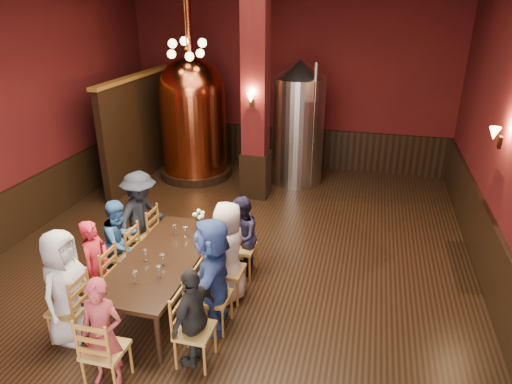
% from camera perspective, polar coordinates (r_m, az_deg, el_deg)
% --- Properties ---
extents(room, '(10.00, 10.02, 4.50)m').
position_cam_1_polar(room, '(6.86, -3.46, 7.70)').
color(room, black).
rests_on(room, ground).
extents(wainscot_right, '(0.08, 9.90, 1.00)m').
position_cam_1_polar(wainscot_right, '(7.49, 27.56, -8.26)').
color(wainscot_right, black).
rests_on(wainscot_right, ground).
extents(wainscot_back, '(7.90, 0.08, 1.00)m').
position_cam_1_polar(wainscot_back, '(11.98, 3.93, 5.72)').
color(wainscot_back, black).
rests_on(wainscot_back, ground).
extents(wainscot_left, '(0.08, 9.90, 1.00)m').
position_cam_1_polar(wainscot_left, '(9.39, -26.91, -1.88)').
color(wainscot_left, black).
rests_on(wainscot_left, ground).
extents(column, '(0.58, 0.58, 4.50)m').
position_cam_1_polar(column, '(9.56, -0.05, 12.14)').
color(column, '#4B1010').
rests_on(column, ground).
extents(partition, '(0.22, 3.50, 2.40)m').
position_cam_1_polar(partition, '(11.21, -14.17, 7.58)').
color(partition, black).
rests_on(partition, ground).
extents(pendant_cluster, '(0.90, 0.90, 1.70)m').
position_cam_1_polar(pendant_cluster, '(10.00, -8.65, 17.31)').
color(pendant_cluster, '#A57226').
rests_on(pendant_cluster, room).
extents(sconce_wall, '(0.20, 0.20, 0.36)m').
position_cam_1_polar(sconce_wall, '(7.57, 28.29, 6.06)').
color(sconce_wall, black).
rests_on(sconce_wall, room).
extents(sconce_column, '(0.20, 0.20, 0.36)m').
position_cam_1_polar(sconce_column, '(9.29, -0.52, 11.50)').
color(sconce_column, black).
rests_on(sconce_column, column).
extents(dining_table, '(1.00, 2.40, 0.75)m').
position_cam_1_polar(dining_table, '(6.57, -11.51, -8.37)').
color(dining_table, black).
rests_on(dining_table, ground).
extents(chair_0, '(0.46, 0.46, 0.92)m').
position_cam_1_polar(chair_0, '(6.40, -22.35, -13.22)').
color(chair_0, '#965E26').
rests_on(chair_0, ground).
extents(person_0, '(0.51, 0.77, 1.54)m').
position_cam_1_polar(person_0, '(6.23, -22.79, -10.89)').
color(person_0, silver).
rests_on(person_0, ground).
extents(chair_1, '(0.46, 0.46, 0.92)m').
position_cam_1_polar(chair_1, '(6.84, -19.11, -10.19)').
color(chair_1, '#965E26').
rests_on(chair_1, ground).
extents(person_1, '(0.33, 0.50, 1.35)m').
position_cam_1_polar(person_1, '(6.72, -19.35, -8.64)').
color(person_1, '#AC1D2B').
rests_on(person_1, ground).
extents(chair_2, '(0.46, 0.46, 0.92)m').
position_cam_1_polar(chair_2, '(7.30, -16.36, -7.54)').
color(chair_2, '#965E26').
rests_on(chair_2, ground).
extents(person_2, '(0.45, 0.71, 1.36)m').
position_cam_1_polar(person_2, '(7.19, -16.55, -6.03)').
color(person_2, '#2B558F').
rests_on(person_2, ground).
extents(chair_3, '(0.46, 0.46, 0.92)m').
position_cam_1_polar(chair_3, '(7.80, -13.94, -5.17)').
color(chair_3, '#965E26').
rests_on(chair_3, ground).
extents(person_3, '(0.78, 1.11, 1.56)m').
position_cam_1_polar(person_3, '(7.66, -14.16, -3.06)').
color(person_3, black).
rests_on(person_3, ground).
extents(chair_4, '(0.46, 0.46, 0.92)m').
position_cam_1_polar(chair_4, '(5.66, -7.65, -16.73)').
color(chair_4, '#965E26').
rests_on(chair_4, ground).
extents(person_4, '(0.51, 0.82, 1.29)m').
position_cam_1_polar(person_4, '(5.54, -7.76, -15.24)').
color(person_4, black).
rests_on(person_4, ground).
extents(chair_5, '(0.46, 0.46, 0.92)m').
position_cam_1_polar(chair_5, '(6.15, -5.32, -12.91)').
color(chair_5, '#965E26').
rests_on(chair_5, ground).
extents(person_5, '(0.66, 1.52, 1.59)m').
position_cam_1_polar(person_5, '(5.96, -5.44, -10.30)').
color(person_5, '#314A95').
rests_on(person_5, ground).
extents(chair_6, '(0.46, 0.46, 0.92)m').
position_cam_1_polar(chair_6, '(6.66, -3.42, -9.71)').
color(chair_6, '#965E26').
rests_on(chair_6, ground).
extents(person_6, '(0.65, 0.84, 1.51)m').
position_cam_1_polar(person_6, '(6.51, -3.48, -7.51)').
color(person_6, beige).
rests_on(person_6, ground).
extents(chair_7, '(0.46, 0.46, 0.92)m').
position_cam_1_polar(chair_7, '(7.21, -1.80, -6.92)').
color(chair_7, '#965E26').
rests_on(chair_7, ground).
extents(person_7, '(0.42, 0.68, 1.30)m').
position_cam_1_polar(person_7, '(7.12, -1.82, -5.58)').
color(person_7, '#1D1A35').
rests_on(person_7, ground).
extents(chair_8, '(0.46, 0.46, 0.92)m').
position_cam_1_polar(chair_8, '(5.63, -18.33, -18.17)').
color(chair_8, '#965E26').
rests_on(chair_8, ground).
extents(person_8, '(0.52, 0.37, 1.35)m').
position_cam_1_polar(person_8, '(5.49, -18.62, -16.45)').
color(person_8, maroon).
rests_on(person_8, ground).
extents(copper_kettle, '(1.96, 1.96, 4.06)m').
position_cam_1_polar(copper_kettle, '(11.01, -7.86, 9.30)').
color(copper_kettle, black).
rests_on(copper_kettle, ground).
extents(steel_vessel, '(1.37, 1.37, 2.84)m').
position_cam_1_polar(steel_vessel, '(10.60, 5.33, 8.53)').
color(steel_vessel, '#B2B2B7').
rests_on(steel_vessel, ground).
extents(rose_vase, '(0.19, 0.19, 0.33)m').
position_cam_1_polar(rose_vase, '(7.07, -7.21, -3.11)').
color(rose_vase, white).
rests_on(rose_vase, dining_table).
extents(wine_glass_0, '(0.07, 0.07, 0.17)m').
position_cam_1_polar(wine_glass_0, '(6.29, -11.61, -8.33)').
color(wine_glass_0, white).
rests_on(wine_glass_0, dining_table).
extents(wine_glass_1, '(0.07, 0.07, 0.17)m').
position_cam_1_polar(wine_glass_1, '(6.44, -13.65, -7.71)').
color(wine_glass_1, white).
rests_on(wine_glass_1, dining_table).
extents(wine_glass_2, '(0.07, 0.07, 0.17)m').
position_cam_1_polar(wine_glass_2, '(7.01, -10.14, -4.72)').
color(wine_glass_2, white).
rests_on(wine_glass_2, dining_table).
extents(wine_glass_3, '(0.07, 0.07, 0.17)m').
position_cam_1_polar(wine_glass_3, '(6.73, -7.33, -5.80)').
color(wine_glass_3, white).
rests_on(wine_glass_3, dining_table).
extents(wine_glass_4, '(0.07, 0.07, 0.17)m').
position_cam_1_polar(wine_glass_4, '(6.93, -8.79, -4.97)').
color(wine_glass_4, white).
rests_on(wine_glass_4, dining_table).
extents(wine_glass_5, '(0.07, 0.07, 0.17)m').
position_cam_1_polar(wine_glass_5, '(6.05, -12.06, -9.74)').
color(wine_glass_5, white).
rests_on(wine_glass_5, dining_table).
extents(wine_glass_6, '(0.07, 0.07, 0.17)m').
position_cam_1_polar(wine_glass_6, '(6.02, -14.88, -10.27)').
color(wine_glass_6, white).
rests_on(wine_glass_6, dining_table).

